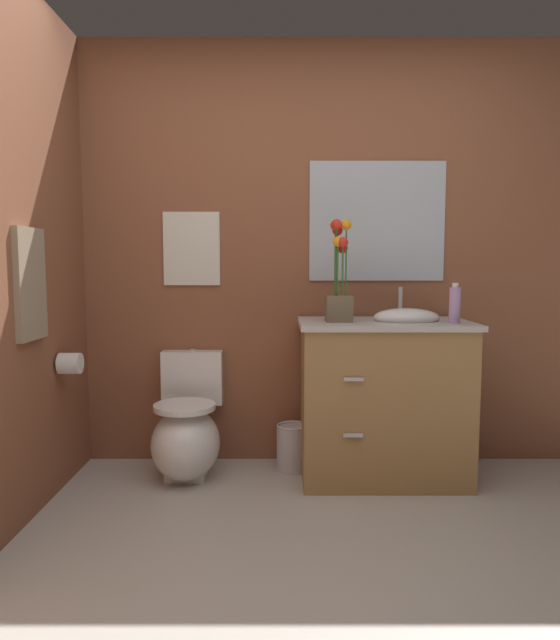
{
  "coord_description": "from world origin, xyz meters",
  "views": [
    {
      "loc": [
        -0.12,
        -1.76,
        1.19
      ],
      "look_at": [
        -0.11,
        1.29,
        0.9
      ],
      "focal_mm": 31.81,
      "sensor_mm": 36.0,
      "label": 1
    }
  ],
  "objects": [
    {
      "name": "toilet",
      "position": [
        -0.64,
        1.37,
        0.24
      ],
      "size": [
        0.38,
        0.59,
        0.69
      ],
      "color": "white",
      "rests_on": "ground_plane"
    },
    {
      "name": "flower_vase",
      "position": [
        0.2,
        1.3,
        1.09
      ],
      "size": [
        0.14,
        0.14,
        0.55
      ],
      "color": "brown",
      "rests_on": "vanity_cabinet"
    },
    {
      "name": "wall_mirror",
      "position": [
        0.46,
        1.63,
        1.45
      ],
      "size": [
        0.8,
        0.01,
        0.7
      ],
      "primitive_type": "cube",
      "color": "#B2BCC6"
    },
    {
      "name": "vanity_cabinet",
      "position": [
        0.46,
        1.34,
        0.46
      ],
      "size": [
        0.94,
        0.56,
        1.07
      ],
      "color": "#9E7242",
      "rests_on": "ground_plane"
    },
    {
      "name": "trash_bin",
      "position": [
        -0.04,
        1.45,
        0.14
      ],
      "size": [
        0.18,
        0.18,
        0.27
      ],
      "color": "#B7B7BC",
      "rests_on": "ground_plane"
    },
    {
      "name": "wall_back",
      "position": [
        0.2,
        1.66,
        1.25
      ],
      "size": [
        4.0,
        0.05,
        2.5
      ],
      "primitive_type": "cube",
      "color": "brown",
      "rests_on": "ground_plane"
    },
    {
      "name": "soap_bottle",
      "position": [
        0.8,
        1.21,
        0.98
      ],
      "size": [
        0.06,
        0.06,
        0.21
      ],
      "color": "#B28CBF",
      "rests_on": "vanity_cabinet"
    },
    {
      "name": "wall_poster",
      "position": [
        -0.64,
        1.63,
        1.29
      ],
      "size": [
        0.33,
        0.01,
        0.43
      ],
      "primitive_type": "cube",
      "color": "silver"
    },
    {
      "name": "ground_plane",
      "position": [
        0.0,
        0.0,
        0.0
      ],
      "size": [
        8.56,
        8.56,
        0.0
      ],
      "primitive_type": "plane",
      "color": "#B2ADA3"
    },
    {
      "name": "toilet_paper_roll",
      "position": [
        -1.21,
        1.17,
        0.68
      ],
      "size": [
        0.11,
        0.11,
        0.11
      ],
      "primitive_type": "cylinder",
      "rotation": [
        0.0,
        1.57,
        0.0
      ],
      "color": "white"
    },
    {
      "name": "hanging_towel",
      "position": [
        -1.27,
        0.86,
        1.11
      ],
      "size": [
        0.03,
        0.28,
        0.52
      ],
      "primitive_type": "cube",
      "color": "gray"
    }
  ]
}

